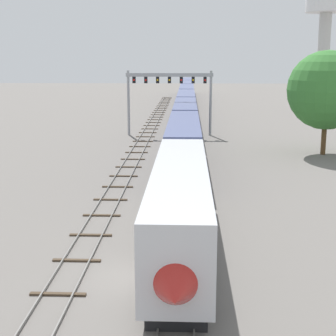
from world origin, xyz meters
The scene contains 7 objects.
ground_plane centered at (0.00, 0.00, 0.00)m, with size 400.00×400.00×0.00m, color slate.
track_main centered at (2.00, 60.00, 0.07)m, with size 2.60×200.00×0.16m.
track_near centered at (-3.50, 40.00, 0.07)m, with size 2.60×160.00×0.16m.
passenger_train centered at (2.00, 66.83, 2.61)m, with size 3.04×146.16×4.80m.
signal_gantry centered at (-0.25, 48.03, 6.63)m, with size 12.10×0.49×9.00m.
water_tower centered at (31.63, 91.13, 19.73)m, with size 8.99×8.99×25.52m.
trackside_tree_left centered at (17.67, 33.94, 7.20)m, with size 8.72×8.72×11.57m.
Camera 1 is at (2.42, -23.39, 10.65)m, focal length 54.47 mm.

